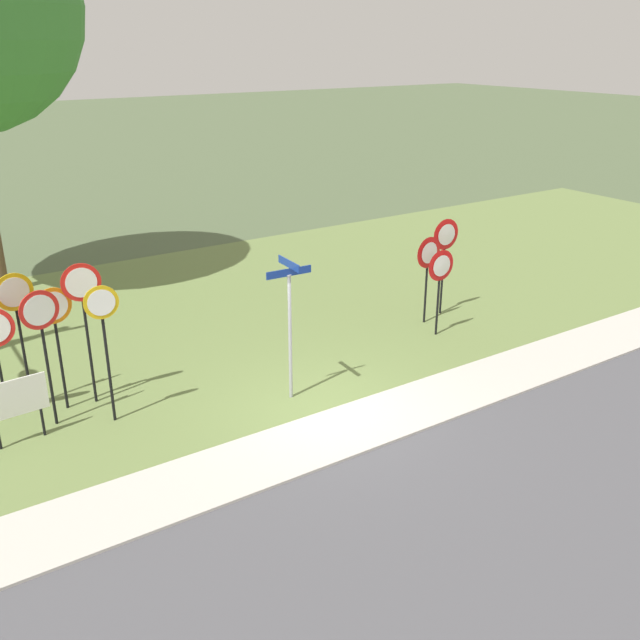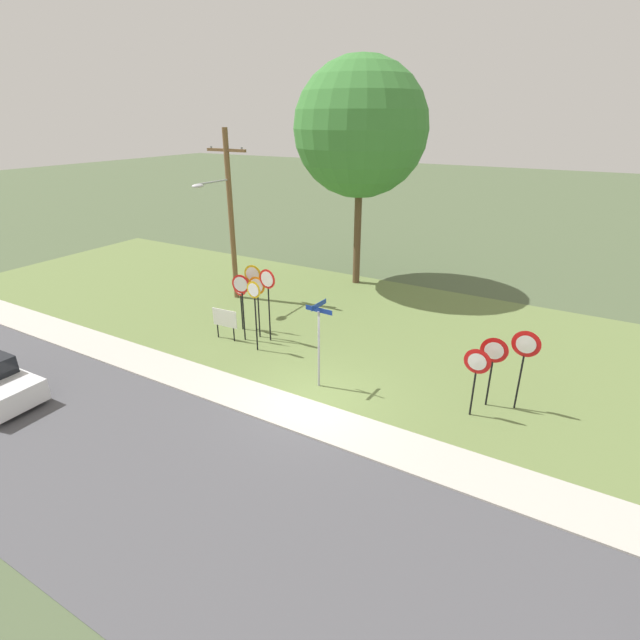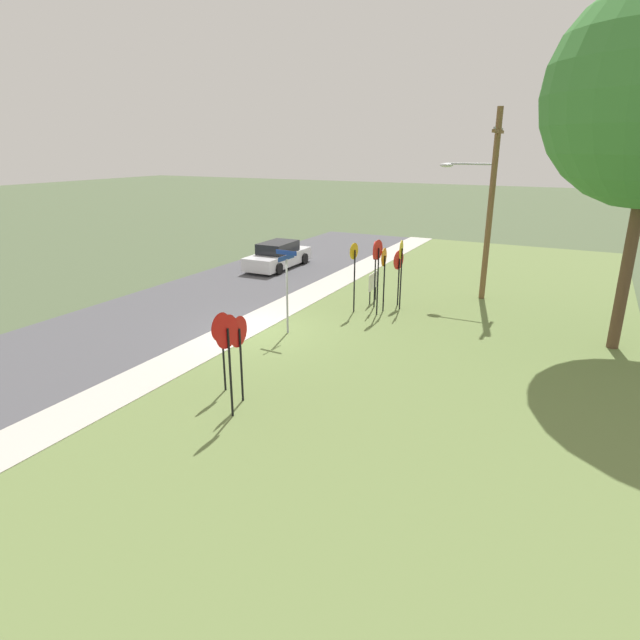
{
  "view_description": "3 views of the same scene",
  "coord_description": "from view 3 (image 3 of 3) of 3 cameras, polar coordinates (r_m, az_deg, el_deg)",
  "views": [
    {
      "loc": [
        -6.81,
        -10.0,
        6.82
      ],
      "look_at": [
        1.14,
        2.0,
        1.03
      ],
      "focal_mm": 39.32,
      "sensor_mm": 36.0,
      "label": 1
    },
    {
      "loc": [
        6.44,
        -10.71,
        8.13
      ],
      "look_at": [
        -1.01,
        2.14,
        1.75
      ],
      "focal_mm": 26.65,
      "sensor_mm": 36.0,
      "label": 2
    },
    {
      "loc": [
        14.55,
        9.74,
        6.23
      ],
      "look_at": [
        0.63,
        2.63,
        1.05
      ],
      "focal_mm": 29.43,
      "sensor_mm": 36.0,
      "label": 3
    }
  ],
  "objects": [
    {
      "name": "notice_board",
      "position": [
        21.89,
        5.79,
        4.07
      ],
      "size": [
        1.1,
        0.11,
        1.25
      ],
      "rotation": [
        0.0,
        0.0,
        0.07
      ],
      "color": "black",
      "rests_on": "grass_median"
    },
    {
      "name": "stop_sign_far_right",
      "position": [
        21.39,
        8.53,
        5.86
      ],
      "size": [
        0.77,
        0.16,
        2.27
      ],
      "rotation": [
        0.0,
        0.0,
        -0.18
      ],
      "color": "black",
      "rests_on": "grass_median"
    },
    {
      "name": "grass_median",
      "position": [
        16.25,
        11.72,
        -4.54
      ],
      "size": [
        44.0,
        12.0,
        0.04
      ],
      "primitive_type": "cube",
      "color": "olive",
      "rests_on": "ground_plane"
    },
    {
      "name": "stop_sign_far_left",
      "position": [
        20.77,
        8.81,
        6.52
      ],
      "size": [
        0.73,
        0.13,
        2.77
      ],
      "rotation": [
        0.0,
        0.0,
        0.15
      ],
      "color": "black",
      "rests_on": "grass_median"
    },
    {
      "name": "road_asphalt",
      "position": [
        21.49,
        -17.12,
        0.65
      ],
      "size": [
        44.0,
        6.4,
        0.01
      ],
      "primitive_type": "cube",
      "color": "#4C4C51",
      "rests_on": "ground_plane"
    },
    {
      "name": "stop_sign_near_left",
      "position": [
        20.46,
        6.97,
        5.88
      ],
      "size": [
        0.71,
        0.11,
        2.52
      ],
      "rotation": [
        0.0,
        0.0,
        0.09
      ],
      "color": "black",
      "rests_on": "grass_median"
    },
    {
      "name": "ground_plane",
      "position": [
        18.58,
        -6.34,
        -1.38
      ],
      "size": [
        160.0,
        160.0,
        0.0
      ],
      "primitive_type": "plane",
      "color": "#4C5B3D"
    },
    {
      "name": "street_name_post",
      "position": [
        17.87,
        -3.63,
        3.86
      ],
      "size": [
        0.96,
        0.82,
        2.91
      ],
      "rotation": [
        0.0,
        0.0,
        -0.05
      ],
      "color": "#9EA0A8",
      "rests_on": "grass_median"
    },
    {
      "name": "yield_sign_near_left",
      "position": [
        13.1,
        -8.83,
        -2.03
      ],
      "size": [
        0.79,
        0.12,
        2.26
      ],
      "rotation": [
        0.0,
        0.0,
        0.07
      ],
      "color": "black",
      "rests_on": "grass_median"
    },
    {
      "name": "sidewalk_strip",
      "position": [
        19.0,
        -8.36,
        -0.92
      ],
      "size": [
        44.0,
        1.6,
        0.06
      ],
      "primitive_type": "cube",
      "color": "#BCB7AD",
      "rests_on": "ground_plane"
    },
    {
      "name": "yield_sign_far_left",
      "position": [
        13.79,
        -10.71,
        -1.45
      ],
      "size": [
        0.76,
        0.1,
        2.16
      ],
      "rotation": [
        0.0,
        0.0,
        -0.03
      ],
      "color": "black",
      "rests_on": "grass_median"
    },
    {
      "name": "parked_hatchback_near",
      "position": [
        28.5,
        -4.58,
        6.97
      ],
      "size": [
        4.59,
        1.97,
        1.39
      ],
      "rotation": [
        0.0,
        0.0,
        0.02
      ],
      "color": "silver",
      "rests_on": "road_asphalt"
    },
    {
      "name": "utility_pole",
      "position": [
        22.92,
        17.7,
        12.46
      ],
      "size": [
        2.1,
        2.33,
        7.68
      ],
      "color": "brown",
      "rests_on": "grass_median"
    },
    {
      "name": "stop_sign_far_center",
      "position": [
        20.22,
        3.73,
        6.17
      ],
      "size": [
        0.63,
        0.11,
        2.73
      ],
      "rotation": [
        0.0,
        0.0,
        -0.09
      ],
      "color": "black",
      "rests_on": "grass_median"
    },
    {
      "name": "yield_sign_near_right",
      "position": [
        12.29,
        -10.05,
        -2.29
      ],
      "size": [
        0.81,
        0.11,
        2.56
      ],
      "rotation": [
        0.0,
        0.0,
        -0.04
      ],
      "color": "black",
      "rests_on": "grass_median"
    },
    {
      "name": "stop_sign_near_right",
      "position": [
        19.91,
        6.3,
        6.44
      ],
      "size": [
        0.74,
        0.12,
        2.91
      ],
      "rotation": [
        0.0,
        0.0,
        -0.1
      ],
      "color": "black",
      "rests_on": "grass_median"
    },
    {
      "name": "stop_sign_center_tall",
      "position": [
        20.92,
        5.98,
        6.55
      ],
      "size": [
        0.72,
        0.16,
        2.68
      ],
      "rotation": [
        0.0,
        0.0,
        0.18
      ],
      "color": "black",
      "rests_on": "grass_median"
    }
  ]
}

